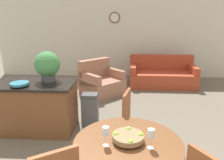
{
  "coord_description": "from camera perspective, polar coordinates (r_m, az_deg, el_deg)",
  "views": [
    {
      "loc": [
        0.29,
        -1.08,
        1.97
      ],
      "look_at": [
        0.08,
        2.53,
        0.93
      ],
      "focal_mm": 35.0,
      "sensor_mm": 36.0,
      "label": 1
    }
  ],
  "objects": [
    {
      "name": "wine_glass_left",
      "position": [
        2.21,
        -1.67,
        -13.41
      ],
      "size": [
        0.07,
        0.07,
        0.21
      ],
      "color": "silver",
      "rests_on": "dining_table"
    },
    {
      "name": "kitchen_island",
      "position": [
        4.13,
        -18.79,
        -6.51
      ],
      "size": [
        1.34,
        0.8,
        0.88
      ],
      "color": "brown",
      "rests_on": "ground_plane"
    },
    {
      "name": "teal_bowl",
      "position": [
        3.87,
        -23.01,
        -0.91
      ],
      "size": [
        0.3,
        0.3,
        0.06
      ],
      "color": "teal",
      "rests_on": "kitchen_island"
    },
    {
      "name": "couch",
      "position": [
        6.67,
        12.88,
        1.14
      ],
      "size": [
        1.92,
        0.96,
        0.87
      ],
      "rotation": [
        0.0,
        0.0,
        -0.01
      ],
      "color": "#B24228",
      "rests_on": "ground_plane"
    },
    {
      "name": "potted_plant",
      "position": [
        3.94,
        -16.54,
        3.7
      ],
      "size": [
        0.44,
        0.44,
        0.53
      ],
      "color": "#4C4C51",
      "rests_on": "kitchen_island"
    },
    {
      "name": "dining_chair_far_side",
      "position": [
        3.15,
        5.73,
        -11.0
      ],
      "size": [
        0.5,
        0.5,
        0.99
      ],
      "rotation": [
        0.0,
        0.0,
        4.49
      ],
      "color": "brown",
      "rests_on": "ground_plane"
    },
    {
      "name": "armchair",
      "position": [
        5.8,
        -2.86,
        -0.71
      ],
      "size": [
        1.28,
        1.28,
        0.89
      ],
      "rotation": [
        0.0,
        0.0,
        0.78
      ],
      "color": "#A87056",
      "rests_on": "ground_plane"
    },
    {
      "name": "wine_glass_right",
      "position": [
        2.21,
        10.16,
        -13.76
      ],
      "size": [
        0.07,
        0.07,
        0.21
      ],
      "color": "silver",
      "rests_on": "dining_table"
    },
    {
      "name": "trash_bin",
      "position": [
        4.15,
        -5.74,
        -7.67
      ],
      "size": [
        0.3,
        0.24,
        0.62
      ],
      "color": "#56565B",
      "rests_on": "ground_plane"
    },
    {
      "name": "fruit_bowl",
      "position": [
        2.33,
        4.27,
        -14.59
      ],
      "size": [
        0.33,
        0.33,
        0.11
      ],
      "color": "olive",
      "rests_on": "dining_table"
    },
    {
      "name": "dining_table",
      "position": [
        2.45,
        4.13,
        -19.05
      ],
      "size": [
        1.15,
        1.15,
        0.73
      ],
      "color": "brown",
      "rests_on": "ground_plane"
    },
    {
      "name": "wall_back",
      "position": [
        7.38,
        1.03,
        11.28
      ],
      "size": [
        8.0,
        0.09,
        2.7
      ],
      "color": "silver",
      "rests_on": "ground_plane"
    }
  ]
}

